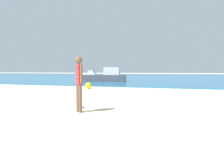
{
  "coord_description": "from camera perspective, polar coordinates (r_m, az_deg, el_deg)",
  "views": [
    {
      "loc": [
        2.45,
        -1.41,
        1.3
      ],
      "look_at": [
        -0.1,
        7.02,
        0.71
      ],
      "focal_mm": 32.61,
      "sensor_mm": 36.0,
      "label": 1
    }
  ],
  "objects": [
    {
      "name": "person_standing",
      "position": [
        6.35,
        -9.25,
        0.91
      ],
      "size": [
        0.33,
        0.27,
        1.72
      ],
      "rotation": [
        0.0,
        0.0,
        2.49
      ],
      "color": "brown",
      "rests_on": "ground"
    },
    {
      "name": "beach_ball",
      "position": [
        14.5,
        -6.69,
        -0.47
      ],
      "size": [
        0.44,
        0.44,
        0.44
      ],
      "primitive_type": "sphere",
      "color": "yellow",
      "rests_on": "ground"
    },
    {
      "name": "boat_near",
      "position": [
        22.55,
        -1.71,
        2.08
      ],
      "size": [
        4.83,
        2.15,
        1.59
      ],
      "rotation": [
        0.0,
        0.0,
        3.29
      ],
      "color": "#4C4C51",
      "rests_on": "water"
    },
    {
      "name": "frisbee",
      "position": [
        7.16,
        -8.54,
        -6.55
      ],
      "size": [
        0.23,
        0.23,
        0.03
      ],
      "primitive_type": "cylinder",
      "color": "blue",
      "rests_on": "ground"
    },
    {
      "name": "water",
      "position": [
        45.19,
        13.72,
        2.11
      ],
      "size": [
        160.0,
        60.0,
        0.06
      ],
      "primitive_type": "cube",
      "color": "#1E6B9E",
      "rests_on": "ground"
    },
    {
      "name": "boat_far",
      "position": [
        49.77,
        -6.48,
        2.88
      ],
      "size": [
        3.71,
        1.26,
        1.25
      ],
      "rotation": [
        0.0,
        0.0,
        3.16
      ],
      "color": "white",
      "rests_on": "water"
    }
  ]
}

